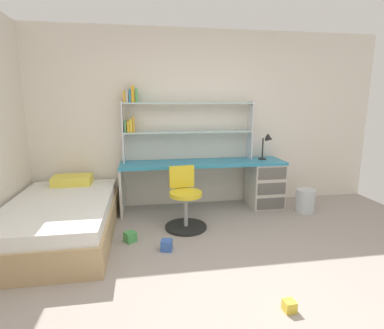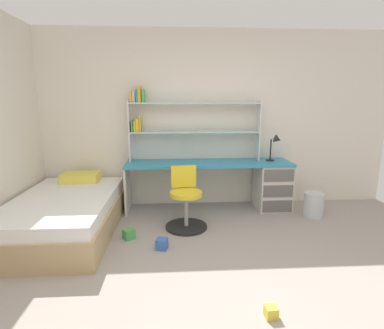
# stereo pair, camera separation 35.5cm
# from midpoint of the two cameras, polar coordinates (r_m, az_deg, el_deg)

# --- Properties ---
(ground_plane) EXTENTS (5.68, 5.82, 0.02)m
(ground_plane) POSITION_cam_midpoint_polar(r_m,az_deg,el_deg) (2.64, 11.32, -24.66)
(ground_plane) COLOR #9E938C
(room_shell) EXTENTS (5.68, 5.82, 2.57)m
(room_shell) POSITION_cam_midpoint_polar(r_m,az_deg,el_deg) (3.32, -14.05, 6.87)
(room_shell) COLOR silver
(room_shell) RESTS_ON ground_plane
(desk) EXTENTS (2.36, 0.53, 0.71)m
(desk) POSITION_cam_midpoint_polar(r_m,az_deg,el_deg) (4.51, 13.51, -3.11)
(desk) COLOR teal
(desk) RESTS_ON ground_plane
(bookshelf_hutch) EXTENTS (1.88, 0.22, 1.06)m
(bookshelf_hutch) POSITION_cam_midpoint_polar(r_m,az_deg,el_deg) (4.33, 0.23, 8.73)
(bookshelf_hutch) COLOR silver
(bookshelf_hutch) RESTS_ON desk
(desk_lamp) EXTENTS (0.20, 0.17, 0.38)m
(desk_lamp) POSITION_cam_midpoint_polar(r_m,az_deg,el_deg) (4.52, 17.83, 3.77)
(desk_lamp) COLOR black
(desk_lamp) RESTS_ON desk
(swivel_chair) EXTENTS (0.52, 0.52, 0.76)m
(swivel_chair) POSITION_cam_midpoint_polar(r_m,az_deg,el_deg) (3.77, 1.53, -7.63)
(swivel_chair) COLOR black
(swivel_chair) RESTS_ON ground_plane
(bed_platform) EXTENTS (1.17, 1.92, 0.57)m
(bed_platform) POSITION_cam_midpoint_polar(r_m,az_deg,el_deg) (3.90, -20.53, -8.84)
(bed_platform) COLOR tan
(bed_platform) RESTS_ON ground_plane
(waste_bin) EXTENTS (0.27, 0.27, 0.33)m
(waste_bin) POSITION_cam_midpoint_polar(r_m,az_deg,el_deg) (4.55, 24.18, -6.99)
(waste_bin) COLOR silver
(waste_bin) RESTS_ON ground_plane
(toy_block_yellow_0) EXTENTS (0.09, 0.09, 0.09)m
(toy_block_yellow_0) POSITION_cam_midpoint_polar(r_m,az_deg,el_deg) (2.55, 19.06, -25.05)
(toy_block_yellow_0) COLOR gold
(toy_block_yellow_0) RESTS_ON ground_plane
(toy_block_green_1) EXTENTS (0.16, 0.16, 0.11)m
(toy_block_green_1) POSITION_cam_midpoint_polar(r_m,az_deg,el_deg) (3.58, -9.07, -12.94)
(toy_block_green_1) COLOR #479E51
(toy_block_green_1) RESTS_ON ground_plane
(toy_block_blue_2) EXTENTS (0.14, 0.14, 0.11)m
(toy_block_blue_2) POSITION_cam_midpoint_polar(r_m,az_deg,el_deg) (3.32, -2.60, -14.87)
(toy_block_blue_2) COLOR #3860B7
(toy_block_blue_2) RESTS_ON ground_plane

